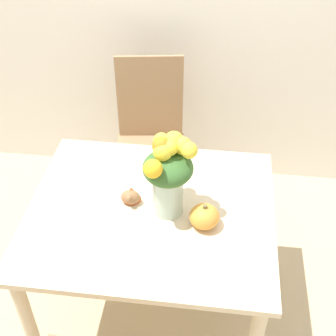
{
  "coord_description": "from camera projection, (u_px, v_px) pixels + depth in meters",
  "views": [
    {
      "loc": [
        0.26,
        -1.47,
        2.23
      ],
      "look_at": [
        0.08,
        0.01,
        0.98
      ],
      "focal_mm": 50.0,
      "sensor_mm": 36.0,
      "label": 1
    }
  ],
  "objects": [
    {
      "name": "dining_table",
      "position": [
        151.0,
        226.0,
        2.17
      ],
      "size": [
        1.1,
        0.94,
        0.74
      ],
      "color": "beige",
      "rests_on": "ground_plane"
    },
    {
      "name": "turkey_figurine",
      "position": [
        131.0,
        195.0,
        2.12
      ],
      "size": [
        0.09,
        0.12,
        0.07
      ],
      "color": "#936642",
      "rests_on": "dining_table"
    },
    {
      "name": "ground_plane",
      "position": [
        154.0,
        304.0,
        2.57
      ],
      "size": [
        12.0,
        12.0,
        0.0
      ],
      "primitive_type": "plane",
      "color": "tan"
    },
    {
      "name": "flower_vase",
      "position": [
        168.0,
        173.0,
        1.96
      ],
      "size": [
        0.23,
        0.27,
        0.39
      ],
      "color": "#B2CCBC",
      "rests_on": "dining_table"
    },
    {
      "name": "pumpkin",
      "position": [
        204.0,
        216.0,
        1.99
      ],
      "size": [
        0.13,
        0.13,
        0.12
      ],
      "color": "gold",
      "rests_on": "dining_table"
    },
    {
      "name": "dining_chair_near_window",
      "position": [
        151.0,
        140.0,
        2.87
      ],
      "size": [
        0.48,
        0.48,
        1.02
      ],
      "rotation": [
        0.0,
        0.0,
        0.15
      ],
      "color": "#9E7A56",
      "rests_on": "ground_plane"
    }
  ]
}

